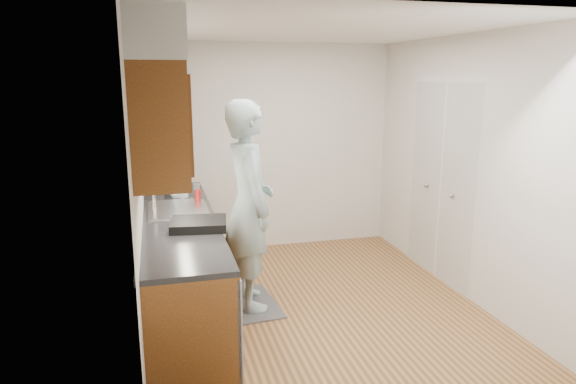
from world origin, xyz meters
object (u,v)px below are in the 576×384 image
object	(u,v)px
soap_bottle_b	(182,188)
steel_can	(197,190)
dish_rack	(199,224)
soda_can	(198,196)
soap_bottle_c	(169,186)
person	(249,192)
soap_bottle_a	(175,183)

from	to	relation	value
soap_bottle_b	steel_can	size ratio (longest dim) A/B	1.60
dish_rack	steel_can	bearing A→B (deg)	93.47
steel_can	soda_can	bearing A→B (deg)	-92.04
soda_can	dish_rack	world-z (taller)	soda_can
soap_bottle_c	soda_can	size ratio (longest dim) A/B	1.33
person	soap_bottle_c	world-z (taller)	person
steel_can	dish_rack	world-z (taller)	steel_can
soap_bottle_c	dish_rack	world-z (taller)	soap_bottle_c
person	soap_bottle_a	distance (m)	0.87
soap_bottle_b	soda_can	bearing A→B (deg)	-54.75
soap_bottle_b	soap_bottle_c	bearing A→B (deg)	116.91
soap_bottle_a	steel_can	bearing A→B (deg)	3.51
soap_bottle_a	soap_bottle_b	bearing A→B (deg)	-23.87
soda_can	dish_rack	distance (m)	0.90
dish_rack	soap_bottle_c	bearing A→B (deg)	105.30
soap_bottle_c	dish_rack	size ratio (longest dim) A/B	0.35
soda_can	soap_bottle_c	bearing A→B (deg)	121.00
person	steel_can	bearing A→B (deg)	28.99
soap_bottle_a	soap_bottle_b	world-z (taller)	soap_bottle_a
soap_bottle_b	soap_bottle_c	distance (m)	0.25
person	soap_bottle_b	bearing A→B (deg)	39.18
soda_can	dish_rack	size ratio (longest dim) A/B	0.26
steel_can	dish_rack	distance (m)	1.14
soap_bottle_b	soap_bottle_a	bearing A→B (deg)	156.13
person	soap_bottle_b	world-z (taller)	person
soda_can	dish_rack	bearing A→B (deg)	-94.36
soap_bottle_a	soap_bottle_c	bearing A→B (deg)	105.61
soap_bottle_a	dish_rack	world-z (taller)	soap_bottle_a
soap_bottle_c	soda_can	distance (m)	0.49
soda_can	steel_can	bearing A→B (deg)	87.96
soap_bottle_a	soap_bottle_c	distance (m)	0.22
person	dish_rack	world-z (taller)	person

